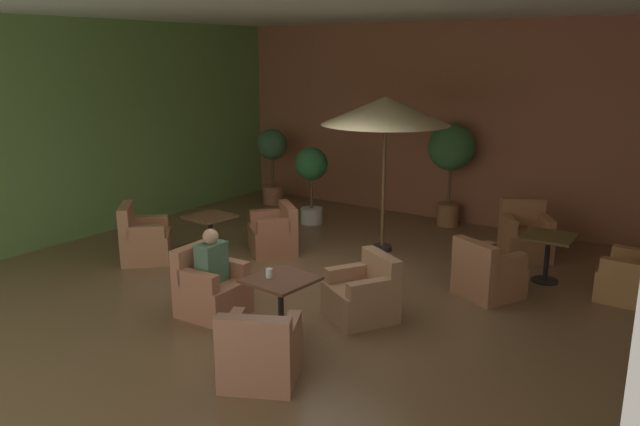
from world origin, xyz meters
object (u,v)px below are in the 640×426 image
object	(u,v)px
armchair_front_left_south	(211,289)
potted_tree_mid_right	(451,154)
cafe_table_mid_center	(210,225)
potted_tree_left_corner	(311,174)
armchair_front_right_east	(487,274)
cafe_table_front_right	(548,246)
armchair_mid_center_north	(274,234)
iced_drink_cup	(269,273)
cafe_table_front_left	(281,289)
potted_tree_mid_left	(272,156)
armchair_front_right_south	(634,278)
patio_umbrella_tall_red	(385,111)
patron_blue_shirt	(212,259)
armchair_front_left_east	(363,295)
armchair_mid_center_east	(144,240)
armchair_front_left_north	(260,353)
armchair_front_right_north	(525,236)

from	to	relation	value
armchair_front_left_south	potted_tree_mid_right	size ratio (longest dim) A/B	0.45
cafe_table_mid_center	potted_tree_left_corner	xyz separation A→B (m)	(0.11, 2.64, 0.45)
armchair_front_right_east	potted_tree_left_corner	xyz separation A→B (m)	(-4.16, 1.68, 0.67)
cafe_table_front_right	armchair_mid_center_north	world-z (taller)	armchair_mid_center_north
potted_tree_left_corner	potted_tree_mid_right	distance (m)	2.67
iced_drink_cup	potted_tree_mid_right	bearing A→B (deg)	92.53
cafe_table_front_left	armchair_front_left_south	xyz separation A→B (m)	(-1.10, -0.05, -0.23)
armchair_front_left_south	iced_drink_cup	bearing A→B (deg)	-0.96
cafe_table_front_right	potted_tree_mid_left	world-z (taller)	potted_tree_mid_left
armchair_front_right_south	cafe_table_front_right	bearing A→B (deg)	178.19
potted_tree_left_corner	potted_tree_mid_right	size ratio (longest dim) A/B	0.76
patio_umbrella_tall_red	potted_tree_mid_right	bearing A→B (deg)	82.84
potted_tree_mid_right	patron_blue_shirt	world-z (taller)	potted_tree_mid_right
potted_tree_left_corner	potted_tree_mid_left	distance (m)	1.88
armchair_mid_center_north	armchair_front_right_south	bearing A→B (deg)	12.27
armchair_front_left_east	armchair_front_right_south	distance (m)	3.70
potted_tree_mid_left	potted_tree_left_corner	bearing A→B (deg)	-27.21
armchair_front_left_south	patio_umbrella_tall_red	distance (m)	4.11
cafe_table_front_left	armchair_mid_center_east	distance (m)	3.58
armchair_front_left_south	armchair_front_left_north	bearing A→B (deg)	-29.94
potted_tree_mid_right	armchair_front_right_north	bearing A→B (deg)	-30.47
cafe_table_front_right	potted_tree_mid_right	distance (m)	3.28
cafe_table_mid_center	armchair_front_right_south	bearing A→B (deg)	18.28
armchair_front_left_south	potted_tree_mid_right	distance (m)	5.80
armchair_mid_center_north	patron_blue_shirt	bearing A→B (deg)	-67.89
potted_tree_left_corner	armchair_front_left_north	bearing A→B (deg)	-59.05
cafe_table_front_right	potted_tree_mid_left	size ratio (longest dim) A/B	0.44
cafe_table_front_right	cafe_table_mid_center	bearing A→B (deg)	-157.32
patio_umbrella_tall_red	potted_tree_left_corner	size ratio (longest dim) A/B	1.72
armchair_front_left_south	patron_blue_shirt	size ratio (longest dim) A/B	1.27
armchair_front_right_east	armchair_mid_center_east	world-z (taller)	armchair_mid_center_east
cafe_table_front_left	patron_blue_shirt	distance (m)	1.08
cafe_table_front_left	armchair_front_left_south	world-z (taller)	armchair_front_left_south
patio_umbrella_tall_red	patron_blue_shirt	size ratio (longest dim) A/B	3.71
armchair_mid_center_north	patron_blue_shirt	distance (m)	2.67
armchair_front_right_north	patio_umbrella_tall_red	xyz separation A→B (m)	(-2.06, -1.04, 1.98)
armchair_front_right_south	cafe_table_mid_center	distance (m)	6.24
armchair_front_left_east	potted_tree_mid_right	bearing A→B (deg)	101.14
armchair_mid_center_east	cafe_table_mid_center	bearing A→B (deg)	43.70
patio_umbrella_tall_red	potted_tree_left_corner	world-z (taller)	patio_umbrella_tall_red
cafe_table_front_right	armchair_mid_center_north	distance (m)	4.28
cafe_table_front_left	armchair_front_left_east	bearing A→B (deg)	60.11
armchair_front_left_east	armchair_front_left_south	distance (m)	1.93
armchair_mid_center_north	cafe_table_front_left	bearing A→B (deg)	-49.41
armchair_front_right_south	potted_tree_mid_right	xyz separation A→B (m)	(-3.57, 2.07, 1.08)
armchair_front_right_south	iced_drink_cup	xyz separation A→B (m)	(-3.32, -3.60, 0.45)
armchair_front_left_north	armchair_front_right_south	size ratio (longest dim) A/B	1.22
armchair_front_left_east	armchair_front_left_south	xyz separation A→B (m)	(-1.65, -1.00, 0.03)
armchair_front_left_east	armchair_front_right_south	size ratio (longest dim) A/B	1.22
armchair_front_right_east	armchair_mid_center_east	xyz separation A→B (m)	(-5.03, -1.69, 0.02)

